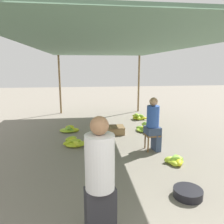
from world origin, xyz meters
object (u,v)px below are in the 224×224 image
at_px(banana_pile_left_1, 69,129).
at_px(banana_pile_right_2, 139,117).
at_px(banana_pile_right_0, 175,160).
at_px(banana_pile_right_1, 145,128).
at_px(banana_pile_left_0, 74,142).
at_px(basin_black, 188,193).
at_px(crate_near, 116,130).
at_px(vendor_seated, 154,123).
at_px(stool, 152,137).
at_px(vendor_foreground, 100,181).

xyz_separation_m(banana_pile_left_1, banana_pile_right_2, (2.58, 1.28, 0.02)).
height_order(banana_pile_right_0, banana_pile_right_1, banana_pile_right_1).
relative_size(banana_pile_right_0, banana_pile_right_2, 0.81).
relative_size(banana_pile_left_1, banana_pile_right_0, 1.27).
bearing_deg(banana_pile_left_0, basin_black, -53.46).
height_order(basin_black, banana_pile_left_1, banana_pile_left_1).
bearing_deg(banana_pile_right_1, banana_pile_left_0, -155.91).
bearing_deg(basin_black, banana_pile_right_1, 85.27).
height_order(banana_pile_right_1, crate_near, banana_pile_right_1).
xyz_separation_m(vendor_seated, banana_pile_left_1, (-2.15, 1.83, -0.61)).
bearing_deg(banana_pile_right_2, stool, -98.35).
distance_m(banana_pile_left_1, banana_pile_right_1, 2.41).
xyz_separation_m(banana_pile_right_2, crate_near, (-1.14, -1.67, 0.02)).
bearing_deg(crate_near, basin_black, -79.16).
height_order(vendor_foreground, banana_pile_right_2, vendor_foreground).
distance_m(vendor_seated, banana_pile_left_1, 2.89).
xyz_separation_m(banana_pile_left_1, banana_pile_right_1, (2.39, -0.26, 0.02)).
distance_m(banana_pile_right_1, banana_pile_right_2, 1.55).
bearing_deg(banana_pile_right_1, vendor_seated, -98.88).
bearing_deg(banana_pile_right_2, banana_pile_left_1, -153.60).
distance_m(banana_pile_left_0, banana_pile_left_1, 1.26).
bearing_deg(banana_pile_right_0, stool, 108.49).
relative_size(stool, banana_pile_left_1, 0.68).
bearing_deg(banana_pile_right_1, stool, -99.58).
xyz_separation_m(vendor_seated, basin_black, (-0.05, -1.99, -0.62)).
height_order(vendor_seated, banana_pile_right_1, vendor_seated).
xyz_separation_m(vendor_seated, crate_near, (-0.70, 1.44, -0.57)).
bearing_deg(vendor_seated, vendor_foreground, -118.73).
relative_size(banana_pile_right_1, banana_pile_right_2, 1.08).
bearing_deg(banana_pile_right_1, banana_pile_right_2, 82.91).
relative_size(banana_pile_left_0, crate_near, 1.54).
bearing_deg(vendor_seated, basin_black, -91.40).
relative_size(basin_black, banana_pile_left_0, 0.61).
bearing_deg(basin_black, banana_pile_right_2, 84.56).
distance_m(basin_black, banana_pile_right_1, 3.57).
bearing_deg(banana_pile_left_0, vendor_seated, -16.73).
distance_m(stool, vendor_seated, 0.35).
relative_size(banana_pile_left_1, crate_near, 1.25).
xyz_separation_m(basin_black, crate_near, (-0.66, 3.43, 0.05)).
height_order(basin_black, crate_near, crate_near).
height_order(vendor_seated, banana_pile_right_2, vendor_seated).
height_order(vendor_foreground, vendor_seated, vendor_foreground).
distance_m(stool, banana_pile_left_1, 2.82).
bearing_deg(crate_near, banana_pile_right_0, -66.94).
xyz_separation_m(vendor_foreground, banana_pile_right_0, (1.75, 1.94, -0.73)).
distance_m(banana_pile_left_0, banana_pile_right_1, 2.41).
relative_size(banana_pile_left_0, banana_pile_left_1, 1.23).
distance_m(vendor_foreground, stool, 3.15).
relative_size(vendor_foreground, vendor_seated, 1.17).
relative_size(stool, vendor_seated, 0.32).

